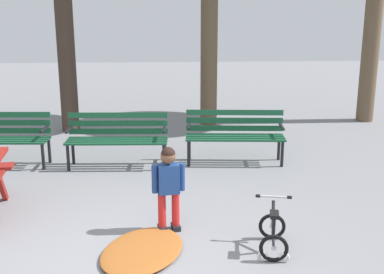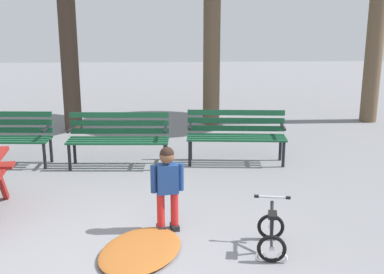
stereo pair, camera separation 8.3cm
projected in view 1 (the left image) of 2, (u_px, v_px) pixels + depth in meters
The scene contains 6 objects.
ground at pixel (111, 271), 4.92m from camera, with size 36.00×36.00×0.00m, color gray.
park_bench_left at pixel (117, 135), 8.00m from camera, with size 1.62×0.52×0.85m.
park_bench_right at pixel (235, 132), 8.19m from camera, with size 1.63×0.57×0.85m.
child_standing at pixel (168, 183), 5.66m from camera, with size 0.38×0.21×1.00m.
kids_bicycle at pixel (273, 233), 5.30m from camera, with size 0.44×0.60×0.54m.
leaf_pile at pixel (142, 250), 5.27m from camera, with size 1.14×0.80×0.07m, color #9E5623.
Camera 1 is at (0.54, -4.45, 2.55)m, focal length 46.83 mm.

